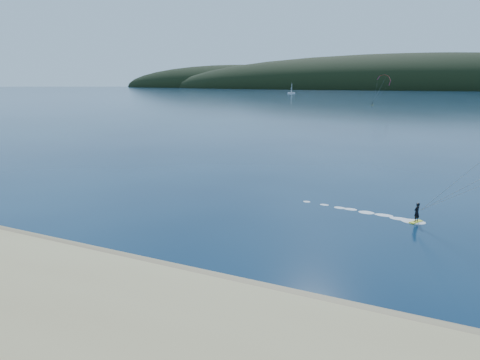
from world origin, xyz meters
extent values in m
plane|color=#071C36|center=(0.00, 0.00, 0.00)|extent=(1800.00, 1800.00, 0.00)
cube|color=#896D4F|center=(0.00, 4.50, 0.05)|extent=(220.00, 2.50, 0.10)
ellipsoid|color=black|center=(-50.00, 720.00, 0.00)|extent=(840.00, 280.00, 110.00)
ellipsoid|color=black|center=(-380.00, 780.00, 0.00)|extent=(520.00, 220.00, 90.00)
cube|color=yellow|center=(12.29, 21.53, 0.05)|extent=(1.06, 1.36, 0.08)
imported|color=black|center=(12.29, 21.53, 0.90)|extent=(0.65, 0.72, 1.64)
cube|color=yellow|center=(-19.00, 207.91, 0.04)|extent=(1.19, 1.04, 0.07)
imported|color=black|center=(-19.00, 207.91, 0.81)|extent=(0.91, 0.88, 1.48)
cylinder|color=gray|center=(-16.26, 205.70, 6.38)|extent=(0.02, 0.02, 12.35)
cube|color=white|center=(-125.18, 395.68, 0.46)|extent=(7.64, 4.03, 1.27)
cylinder|color=white|center=(-125.18, 395.68, 5.46)|extent=(0.18, 0.18, 10.01)
cube|color=white|center=(-125.14, 396.96, 5.46)|extent=(0.62, 2.31, 7.28)
cube|color=white|center=(-125.14, 394.23, 3.64)|extent=(0.49, 1.78, 4.55)
camera|label=1|loc=(13.42, -15.36, 11.56)|focal=31.58mm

